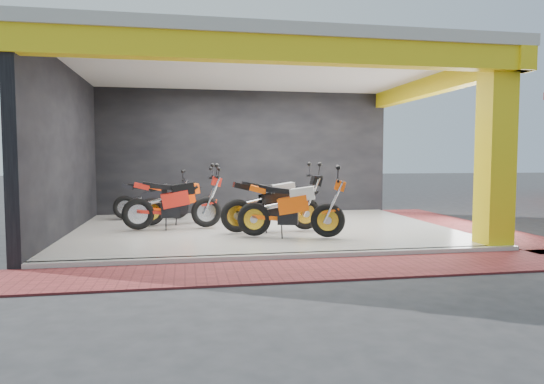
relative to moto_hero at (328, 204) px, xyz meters
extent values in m
plane|color=#2D2D30|center=(-0.98, -0.26, -0.77)|extent=(80.00, 80.00, 0.00)
cube|color=silver|center=(-0.98, 1.74, -0.72)|extent=(8.00, 6.00, 0.10)
cube|color=beige|center=(-0.98, 1.74, 2.83)|extent=(8.40, 6.40, 0.20)
cube|color=black|center=(-0.98, 4.84, 0.98)|extent=(8.20, 0.20, 3.50)
cube|color=black|center=(-5.08, 1.74, 0.98)|extent=(0.20, 6.20, 3.50)
cube|color=yellow|center=(2.77, -1.01, 0.98)|extent=(0.50, 0.50, 3.50)
cube|color=yellow|center=(-0.98, -1.26, 2.53)|extent=(8.40, 0.30, 0.40)
cube|color=yellow|center=(3.02, 1.74, 2.53)|extent=(0.30, 6.40, 0.40)
cube|color=silver|center=(-0.98, -1.28, -0.72)|extent=(8.00, 0.20, 0.10)
cube|color=#9A3235|center=(-0.98, -2.06, -0.75)|extent=(9.00, 1.40, 0.03)
cube|color=#9A3235|center=(3.82, 1.74, -0.75)|extent=(1.40, 7.00, 0.03)
camera|label=1|loc=(-2.66, -8.76, 0.86)|focal=32.00mm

